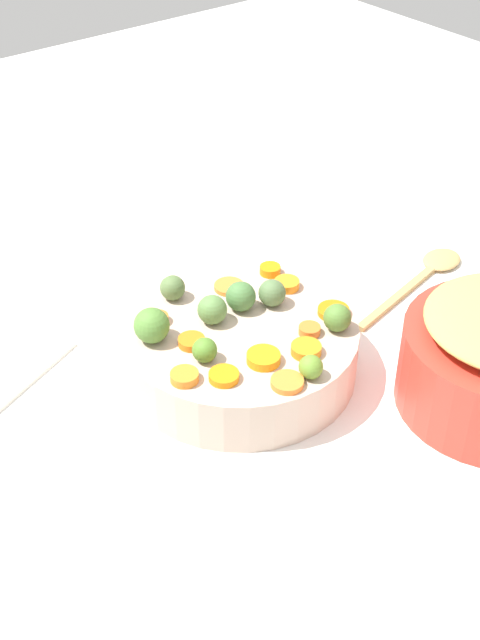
# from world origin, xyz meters

# --- Properties ---
(tabletop) EXTENTS (2.40, 2.40, 0.02)m
(tabletop) POSITION_xyz_m (0.00, 0.00, 0.01)
(tabletop) COLOR white
(tabletop) RESTS_ON ground
(serving_bowl_carrots) EXTENTS (0.29, 0.29, 0.07)m
(serving_bowl_carrots) POSITION_xyz_m (0.03, -0.02, 0.06)
(serving_bowl_carrots) COLOR #C2A895
(serving_bowl_carrots) RESTS_ON tabletop
(carrot_slice_0) EXTENTS (0.03, 0.03, 0.01)m
(carrot_slice_0) POSITION_xyz_m (0.09, 0.03, 0.10)
(carrot_slice_0) COLOR orange
(carrot_slice_0) RESTS_ON serving_bowl_carrots
(carrot_slice_1) EXTENTS (0.04, 0.04, 0.01)m
(carrot_slice_1) POSITION_xyz_m (0.15, -0.05, 0.09)
(carrot_slice_1) COLOR orange
(carrot_slice_1) RESTS_ON serving_bowl_carrots
(carrot_slice_2) EXTENTS (0.05, 0.05, 0.01)m
(carrot_slice_2) POSITION_xyz_m (0.10, -0.10, 0.09)
(carrot_slice_2) COLOR orange
(carrot_slice_2) RESTS_ON serving_bowl_carrots
(carrot_slice_3) EXTENTS (0.05, 0.05, 0.01)m
(carrot_slice_3) POSITION_xyz_m (0.08, 0.09, 0.09)
(carrot_slice_3) COLOR orange
(carrot_slice_3) RESTS_ON serving_bowl_carrots
(carrot_slice_4) EXTENTS (0.03, 0.03, 0.01)m
(carrot_slice_4) POSITION_xyz_m (-0.04, -0.10, 0.09)
(carrot_slice_4) COLOR orange
(carrot_slice_4) RESTS_ON serving_bowl_carrots
(carrot_slice_5) EXTENTS (0.04, 0.04, 0.01)m
(carrot_slice_5) POSITION_xyz_m (0.10, -0.04, 0.10)
(carrot_slice_5) COLOR orange
(carrot_slice_5) RESTS_ON serving_bowl_carrots
(carrot_slice_6) EXTENTS (0.05, 0.05, 0.01)m
(carrot_slice_6) POSITION_xyz_m (-0.04, 0.02, 0.09)
(carrot_slice_6) COLOR orange
(carrot_slice_6) RESTS_ON serving_bowl_carrots
(carrot_slice_7) EXTENTS (0.05, 0.05, 0.01)m
(carrot_slice_7) POSITION_xyz_m (0.12, 0.01, 0.10)
(carrot_slice_7) COLOR orange
(carrot_slice_7) RESTS_ON serving_bowl_carrots
(carrot_slice_8) EXTENTS (0.04, 0.04, 0.01)m
(carrot_slice_8) POSITION_xyz_m (0.02, -0.09, 0.09)
(carrot_slice_8) COLOR orange
(carrot_slice_8) RESTS_ON serving_bowl_carrots
(carrot_slice_9) EXTENTS (0.04, 0.04, 0.01)m
(carrot_slice_9) POSITION_xyz_m (0.07, -0.13, 0.10)
(carrot_slice_9) COLOR orange
(carrot_slice_9) RESTS_ON serving_bowl_carrots
(carrot_slice_10) EXTENTS (0.04, 0.04, 0.01)m
(carrot_slice_10) POSITION_xyz_m (-0.04, 0.08, 0.10)
(carrot_slice_10) COLOR orange
(carrot_slice_10) RESTS_ON serving_bowl_carrots
(carrot_slice_11) EXTENTS (0.04, 0.04, 0.01)m
(carrot_slice_11) POSITION_xyz_m (-0.00, 0.08, 0.10)
(carrot_slice_11) COLOR orange
(carrot_slice_11) RESTS_ON serving_bowl_carrots
(brussels_sprout_0) EXTENTS (0.04, 0.04, 0.04)m
(brussels_sprout_0) POSITION_xyz_m (0.00, 0.00, 0.11)
(brussels_sprout_0) COLOR #45723A
(brussels_sprout_0) RESTS_ON serving_bowl_carrots
(brussels_sprout_1) EXTENTS (0.03, 0.03, 0.03)m
(brussels_sprout_1) POSITION_xyz_m (0.11, 0.07, 0.11)
(brussels_sprout_1) COLOR #4E7830
(brussels_sprout_1) RESTS_ON serving_bowl_carrots
(brussels_sprout_2) EXTENTS (0.03, 0.03, 0.03)m
(brussels_sprout_2) POSITION_xyz_m (-0.07, -0.05, 0.11)
(brussels_sprout_2) COLOR #526C3B
(brussels_sprout_2) RESTS_ON serving_bowl_carrots
(brussels_sprout_3) EXTENTS (0.03, 0.03, 0.03)m
(brussels_sprout_3) POSITION_xyz_m (0.05, -0.10, 0.10)
(brussels_sprout_3) COLOR #4F7E29
(brussels_sprout_3) RESTS_ON serving_bowl_carrots
(brussels_sprout_4) EXTENTS (0.04, 0.04, 0.04)m
(brussels_sprout_4) POSITION_xyz_m (-0.02, -0.12, 0.11)
(brussels_sprout_4) COLOR #507F33
(brussels_sprout_4) RESTS_ON serving_bowl_carrots
(brussels_sprout_5) EXTENTS (0.04, 0.04, 0.04)m
(brussels_sprout_5) POSITION_xyz_m (0.00, -0.04, 0.11)
(brussels_sprout_5) COLOR #557E40
(brussels_sprout_5) RESTS_ON serving_bowl_carrots
(brussels_sprout_6) EXTENTS (0.03, 0.03, 0.03)m
(brussels_sprout_6) POSITION_xyz_m (0.15, -0.02, 0.10)
(brussels_sprout_6) COLOR olive
(brussels_sprout_6) RESTS_ON serving_bowl_carrots
(brussels_sprout_7) EXTENTS (0.03, 0.03, 0.03)m
(brussels_sprout_7) POSITION_xyz_m (0.02, 0.04, 0.11)
(brussels_sprout_7) COLOR #516E40
(brussels_sprout_7) RESTS_ON serving_bowl_carrots
(wooden_spoon) EXTENTS (0.08, 0.26, 0.01)m
(wooden_spoon) POSITION_xyz_m (0.03, 0.33, 0.03)
(wooden_spoon) COLOR tan
(wooden_spoon) RESTS_ON tabletop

